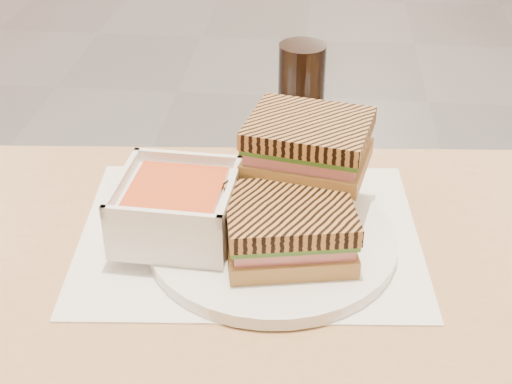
# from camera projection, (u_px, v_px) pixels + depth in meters

# --- Properties ---
(tray_liner) EXTENTS (0.40, 0.33, 0.00)m
(tray_liner) POSITION_uv_depth(u_px,v_px,m) (250.00, 234.00, 0.83)
(tray_liner) COLOR white
(tray_liner) RESTS_ON main_table
(plate) EXTENTS (0.27, 0.27, 0.01)m
(plate) POSITION_uv_depth(u_px,v_px,m) (272.00, 240.00, 0.81)
(plate) COLOR white
(plate) RESTS_ON tray_liner
(soup_bowl) EXTENTS (0.13, 0.13, 0.07)m
(soup_bowl) POSITION_uv_depth(u_px,v_px,m) (177.00, 209.00, 0.79)
(soup_bowl) COLOR white
(soup_bowl) RESTS_ON plate
(panini_lower) EXTENTS (0.15, 0.13, 0.06)m
(panini_lower) POSITION_uv_depth(u_px,v_px,m) (289.00, 228.00, 0.76)
(panini_lower) COLOR olive
(panini_lower) RESTS_ON plate
(panini_upper) EXTENTS (0.15, 0.13, 0.06)m
(panini_upper) POSITION_uv_depth(u_px,v_px,m) (308.00, 144.00, 0.81)
(panini_upper) COLOR olive
(panini_upper) RESTS_ON panini_lower
(cola_glass) EXTENTS (0.06, 0.06, 0.14)m
(cola_glass) POSITION_uv_depth(u_px,v_px,m) (301.00, 92.00, 1.00)
(cola_glass) COLOR black
(cola_glass) RESTS_ON main_table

